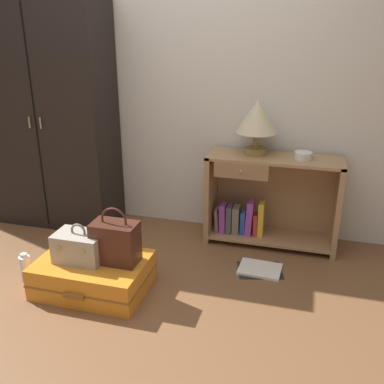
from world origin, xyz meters
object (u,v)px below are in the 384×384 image
(train_case, at_px, (80,247))
(handbag, at_px, (115,242))
(bottle, at_px, (26,268))
(table_lamp, at_px, (257,119))
(open_book_on_floor, at_px, (260,269))
(bookshelf, at_px, (266,201))
(suitcase_large, at_px, (93,274))
(bowl, at_px, (303,156))
(wardrobe, at_px, (52,117))

(train_case, height_order, handbag, handbag)
(train_case, bearing_deg, bottle, -177.97)
(table_lamp, height_order, train_case, table_lamp)
(handbag, relative_size, open_book_on_floor, 1.03)
(bookshelf, relative_size, suitcase_large, 1.42)
(open_book_on_floor, bearing_deg, bookshelf, 93.57)
(bowl, distance_m, bottle, 2.14)
(suitcase_large, distance_m, bottle, 0.50)
(bottle, bearing_deg, bowl, 30.03)
(bowl, bearing_deg, suitcase_large, -141.86)
(table_lamp, height_order, bowl, table_lamp)
(table_lamp, xyz_separation_m, bottle, (-1.40, -1.05, -0.90))
(wardrobe, relative_size, open_book_on_floor, 5.08)
(bookshelf, xyz_separation_m, suitcase_large, (-1.01, -1.01, -0.24))
(wardrobe, distance_m, bookshelf, 1.91)
(wardrobe, xyz_separation_m, handbag, (0.96, -0.92, -0.57))
(wardrobe, distance_m, handbag, 1.45)
(wardrobe, relative_size, table_lamp, 4.49)
(wardrobe, distance_m, suitcase_large, 1.49)
(bookshelf, height_order, open_book_on_floor, bookshelf)
(bowl, relative_size, bottle, 0.64)
(wardrobe, bearing_deg, handbag, -43.54)
(bowl, relative_size, open_book_on_floor, 0.36)
(bottle, bearing_deg, open_book_on_floor, 19.94)
(table_lamp, xyz_separation_m, open_book_on_floor, (0.14, -0.49, -0.99))
(suitcase_large, distance_m, open_book_on_floor, 1.18)
(suitcase_large, xyz_separation_m, handbag, (0.16, 0.03, 0.25))
(bookshelf, relative_size, open_book_on_floor, 2.78)
(bowl, bearing_deg, wardrobe, -178.76)
(bookshelf, bearing_deg, handbag, -131.09)
(table_lamp, height_order, bottle, table_lamp)
(suitcase_large, relative_size, train_case, 2.29)
(bottle, height_order, open_book_on_floor, bottle)
(wardrobe, height_order, suitcase_large, wardrobe)
(bowl, bearing_deg, table_lamp, 174.90)
(bookshelf, height_order, bottle, bookshelf)
(bookshelf, bearing_deg, bottle, -145.64)
(bookshelf, distance_m, train_case, 1.49)
(handbag, bearing_deg, open_book_on_floor, 29.61)
(table_lamp, xyz_separation_m, suitcase_large, (-0.90, -1.02, -0.89))
(bookshelf, relative_size, handbag, 2.69)
(bowl, bearing_deg, bottle, -149.97)
(table_lamp, bearing_deg, train_case, -133.21)
(train_case, bearing_deg, handbag, 10.80)
(bookshelf, distance_m, handbag, 1.30)
(bookshelf, distance_m, bowl, 0.47)
(bookshelf, xyz_separation_m, bottle, (-1.52, -1.04, -0.26))
(bookshelf, bearing_deg, table_lamp, 171.87)
(bookshelf, bearing_deg, suitcase_large, -135.17)
(bottle, distance_m, open_book_on_floor, 1.65)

